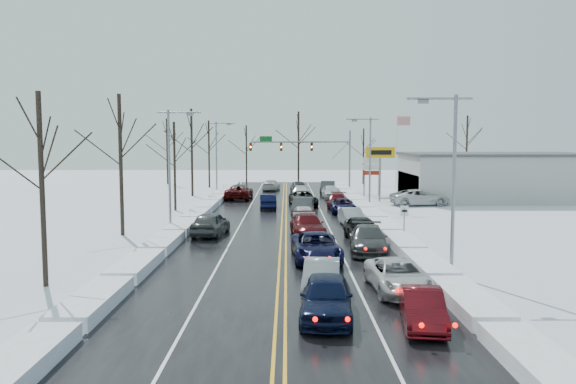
{
  "coord_description": "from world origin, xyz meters",
  "views": [
    {
      "loc": [
        0.24,
        -45.63,
        6.81
      ],
      "look_at": [
        0.33,
        0.38,
        2.5
      ],
      "focal_mm": 35.0,
      "sensor_mm": 36.0,
      "label": 1
    }
  ],
  "objects_px": {
    "traffic_signal_mast": "(311,150)",
    "dealership_building": "(495,176)",
    "flagpole": "(398,146)",
    "queued_car_0": "(326,318)",
    "tires_plus_sign": "(380,156)",
    "oncoming_car_0": "(268,209)"
  },
  "relations": [
    {
      "from": "tires_plus_sign",
      "to": "oncoming_car_0",
      "type": "xyz_separation_m",
      "value": [
        -12.14,
        -6.7,
        -4.99
      ]
    },
    {
      "from": "flagpole",
      "to": "queued_car_0",
      "type": "distance_m",
      "value": 56.68
    },
    {
      "from": "traffic_signal_mast",
      "to": "oncoming_car_0",
      "type": "distance_m",
      "value": 20.14
    },
    {
      "from": "traffic_signal_mast",
      "to": "dealership_building",
      "type": "height_order",
      "value": "traffic_signal_mast"
    },
    {
      "from": "flagpole",
      "to": "tires_plus_sign",
      "type": "bearing_deg",
      "value": -108.44
    },
    {
      "from": "traffic_signal_mast",
      "to": "dealership_building",
      "type": "relative_size",
      "value": 0.65
    },
    {
      "from": "traffic_signal_mast",
      "to": "tires_plus_sign",
      "type": "bearing_deg",
      "value": -59.54
    },
    {
      "from": "traffic_signal_mast",
      "to": "tires_plus_sign",
      "type": "relative_size",
      "value": 2.21
    },
    {
      "from": "oncoming_car_0",
      "to": "dealership_building",
      "type": "bearing_deg",
      "value": -165.38
    },
    {
      "from": "dealership_building",
      "to": "queued_car_0",
      "type": "bearing_deg",
      "value": -117.48
    },
    {
      "from": "tires_plus_sign",
      "to": "queued_car_0",
      "type": "xyz_separation_m",
      "value": [
        -8.75,
        -40.74,
        -4.99
      ]
    },
    {
      "from": "traffic_signal_mast",
      "to": "tires_plus_sign",
      "type": "height_order",
      "value": "traffic_signal_mast"
    },
    {
      "from": "traffic_signal_mast",
      "to": "dealership_building",
      "type": "distance_m",
      "value": 23.01
    },
    {
      "from": "flagpole",
      "to": "oncoming_car_0",
      "type": "bearing_deg",
      "value": -129.07
    },
    {
      "from": "traffic_signal_mast",
      "to": "flagpole",
      "type": "bearing_deg",
      "value": 9.73
    },
    {
      "from": "dealership_building",
      "to": "tires_plus_sign",
      "type": "bearing_deg",
      "value": -171.53
    },
    {
      "from": "traffic_signal_mast",
      "to": "queued_car_0",
      "type": "height_order",
      "value": "traffic_signal_mast"
    },
    {
      "from": "dealership_building",
      "to": "traffic_signal_mast",
      "type": "bearing_deg",
      "value": 154.05
    },
    {
      "from": "flagpole",
      "to": "queued_car_0",
      "type": "relative_size",
      "value": 2.06
    },
    {
      "from": "traffic_signal_mast",
      "to": "dealership_building",
      "type": "bearing_deg",
      "value": -25.95
    },
    {
      "from": "traffic_signal_mast",
      "to": "queued_car_0",
      "type": "xyz_separation_m",
      "value": [
        -1.7,
        -52.73,
        -5.48
      ]
    },
    {
      "from": "tires_plus_sign",
      "to": "oncoming_car_0",
      "type": "relative_size",
      "value": 1.36
    }
  ]
}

